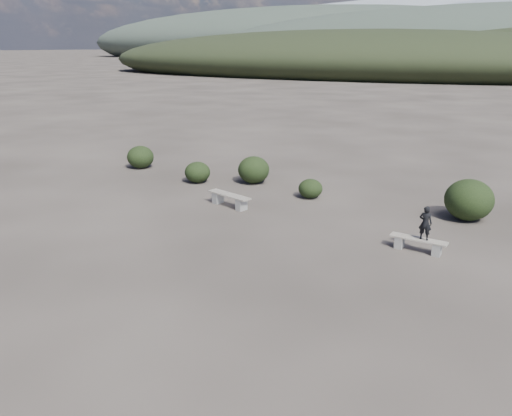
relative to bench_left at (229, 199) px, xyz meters
The scene contains 10 objects.
ground 6.61m from the bench_left, 70.28° to the right, with size 1200.00×1200.00×0.00m, color #302A25.
bench_left is the anchor object (origin of this frame).
bench_right 7.01m from the bench_left, ahead, with size 1.61×0.46×0.40m.
seated_person 7.17m from the bench_left, ahead, with size 0.36×0.24×0.99m, color black.
shrub_a 3.74m from the bench_left, 141.60° to the left, with size 1.09×1.09×0.90m, color black.
shrub_b 3.45m from the bench_left, 102.50° to the left, with size 1.34×1.34×1.15m, color black.
shrub_c 3.27m from the bench_left, 46.90° to the left, with size 0.93×0.93×0.74m, color black.
shrub_d 8.26m from the bench_left, 17.30° to the left, with size 1.59×1.59×1.39m, color black.
shrub_f 7.61m from the bench_left, 154.25° to the left, with size 1.26×1.26×1.07m, color black.
mountain_ridges 333.05m from the bench_left, 90.90° to the left, with size 500.00×400.00×56.00m.
Camera 1 is at (6.62, -8.80, 5.61)m, focal length 35.00 mm.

